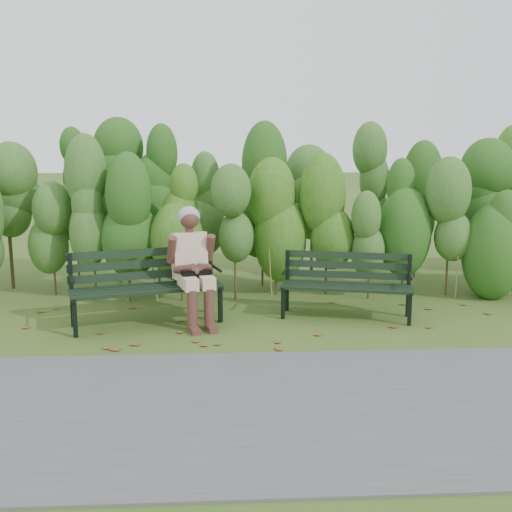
{
  "coord_description": "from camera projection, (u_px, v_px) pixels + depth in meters",
  "views": [
    {
      "loc": [
        -0.39,
        -6.59,
        2.03
      ],
      "look_at": [
        0.0,
        0.35,
        0.75
      ],
      "focal_mm": 42.0,
      "sensor_mm": 36.0,
      "label": 1
    }
  ],
  "objects": [
    {
      "name": "bench_right",
      "position": [
        347.0,
        279.0,
        7.18
      ],
      "size": [
        1.61,
        0.85,
        0.77
      ],
      "color": "black",
      "rests_on": "ground"
    },
    {
      "name": "ground",
      "position": [
        258.0,
        326.0,
        6.86
      ],
      "size": [
        80.0,
        80.0,
        0.0
      ],
      "primitive_type": "plane",
      "color": "#345A1B"
    },
    {
      "name": "leaf_litter",
      "position": [
        232.0,
        329.0,
        6.74
      ],
      "size": [
        5.85,
        2.17,
        0.01
      ],
      "color": "brown",
      "rests_on": "ground"
    },
    {
      "name": "seated_woman",
      "position": [
        192.0,
        259.0,
        6.87
      ],
      "size": [
        0.61,
        0.87,
        1.35
      ],
      "color": "beige",
      "rests_on": "ground"
    },
    {
      "name": "hedge_band",
      "position": [
        250.0,
        201.0,
        8.46
      ],
      "size": [
        11.04,
        1.67,
        2.42
      ],
      "color": "#47381E",
      "rests_on": "ground"
    },
    {
      "name": "bench_left",
      "position": [
        145.0,
        280.0,
        6.91
      ],
      "size": [
        1.79,
        1.03,
        0.85
      ],
      "color": "black",
      "rests_on": "ground"
    },
    {
      "name": "footpath",
      "position": [
        274.0,
        408.0,
        4.7
      ],
      "size": [
        60.0,
        2.5,
        0.01
      ],
      "primitive_type": "cube",
      "color": "#474749",
      "rests_on": "ground"
    }
  ]
}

